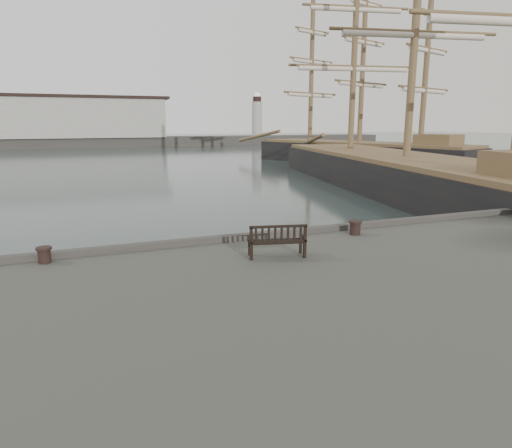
{
  "coord_description": "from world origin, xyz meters",
  "views": [
    {
      "loc": [
        -4.42,
        -13.02,
        5.1
      ],
      "look_at": [
        0.61,
        -0.5,
        2.1
      ],
      "focal_mm": 32.0,
      "sensor_mm": 36.0,
      "label": 1
    }
  ],
  "objects": [
    {
      "name": "ground",
      "position": [
        0.0,
        0.0,
        0.0
      ],
      "size": [
        400.0,
        400.0,
        0.0
      ],
      "primitive_type": "plane",
      "color": "black",
      "rests_on": "ground"
    },
    {
      "name": "breakwater",
      "position": [
        -4.56,
        92.0,
        4.3
      ],
      "size": [
        140.0,
        9.5,
        12.2
      ],
      "color": "#383530",
      "rests_on": "ground"
    },
    {
      "name": "bench",
      "position": [
        0.51,
        -2.25,
        1.84
      ],
      "size": [
        1.63,
        0.88,
        0.89
      ],
      "rotation": [
        0.0,
        0.0,
        -0.24
      ],
      "color": "black",
      "rests_on": "quay"
    },
    {
      "name": "bollard_left",
      "position": [
        -5.28,
        -0.5,
        1.77
      ],
      "size": [
        0.47,
        0.47,
        0.42
      ],
      "primitive_type": "cylinder",
      "rotation": [
        0.0,
        0.0,
        0.22
      ],
      "color": "black",
      "rests_on": "quay"
    },
    {
      "name": "bollard_right",
      "position": [
        3.9,
        -0.9,
        1.79
      ],
      "size": [
        0.53,
        0.53,
        0.45
      ],
      "primitive_type": "cylinder",
      "rotation": [
        0.0,
        0.0,
        0.29
      ],
      "color": "black",
      "rests_on": "quay"
    },
    {
      "name": "tall_ship_main",
      "position": [
        18.73,
        14.57,
        0.75
      ],
      "size": [
        15.67,
        40.34,
        29.67
      ],
      "rotation": [
        0.0,
        0.0,
        -0.2
      ],
      "color": "black",
      "rests_on": "ground"
    },
    {
      "name": "tall_ship_far",
      "position": [
        28.61,
        35.14,
        0.82
      ],
      "size": [
        15.52,
        29.61,
        25.01
      ],
      "rotation": [
        0.0,
        0.0,
        0.34
      ],
      "color": "black",
      "rests_on": "ground"
    }
  ]
}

